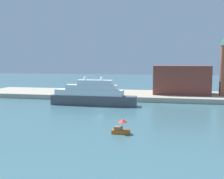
% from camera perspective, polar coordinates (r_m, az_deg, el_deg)
% --- Properties ---
extents(ground, '(400.00, 400.00, 0.00)m').
position_cam_1_polar(ground, '(78.05, -2.67, -4.32)').
color(ground, '#3D6670').
extents(quay_dock, '(110.00, 23.77, 1.72)m').
position_cam_1_polar(quay_dock, '(104.85, 1.08, -1.14)').
color(quay_dock, '#ADA38E').
rests_on(quay_dock, ground).
extents(large_yacht, '(27.68, 4.07, 11.61)m').
position_cam_1_polar(large_yacht, '(85.09, -4.29, -1.24)').
color(large_yacht, '#4C4C51').
rests_on(large_yacht, ground).
extents(small_motorboat, '(3.53, 1.89, 2.98)m').
position_cam_1_polar(small_motorboat, '(52.31, 1.96, -8.20)').
color(small_motorboat, '#C66019').
rests_on(small_motorboat, ground).
extents(harbor_building, '(20.60, 12.26, 10.70)m').
position_cam_1_polar(harbor_building, '(104.12, 14.64, 2.04)').
color(harbor_building, brown).
rests_on(harbor_building, quay_dock).
extents(bell_tower, '(3.29, 3.29, 22.16)m').
position_cam_1_polar(bell_tower, '(103.58, 23.06, 5.48)').
color(bell_tower, '#93513D').
rests_on(bell_tower, quay_dock).
extents(parked_car, '(4.06, 1.74, 1.25)m').
position_cam_1_polar(parked_car, '(104.02, -5.58, -0.45)').
color(parked_car, '#1E4C99').
rests_on(parked_car, quay_dock).
extents(person_figure, '(0.36, 0.36, 1.64)m').
position_cam_1_polar(person_figure, '(98.86, -4.52, -0.66)').
color(person_figure, maroon).
rests_on(person_figure, quay_dock).
extents(mooring_bollard, '(0.37, 0.37, 0.75)m').
position_cam_1_polar(mooring_bollard, '(94.81, -1.68, -1.17)').
color(mooring_bollard, black).
rests_on(mooring_bollard, quay_dock).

